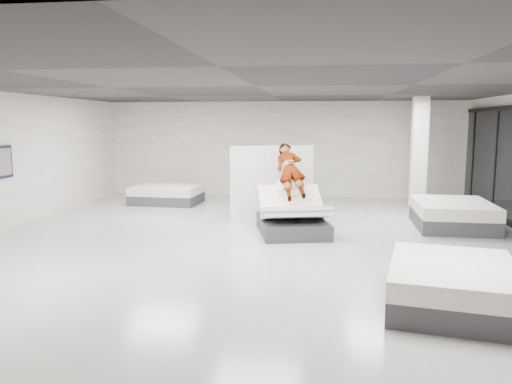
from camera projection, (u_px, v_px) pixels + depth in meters
The scene contains 9 objects.
room at pixel (256, 167), 10.01m from camera, with size 14.00×14.04×3.20m.
hero_bed at pixel (292, 218), 11.26m from camera, with size 1.84×2.20×1.14m.
person at pixel (290, 180), 11.45m from camera, with size 0.62×0.40×1.69m, color slate.
remote at pixel (303, 190), 11.16m from camera, with size 0.05×0.14×0.03m, color black.
divider_panel at pixel (272, 184), 12.57m from camera, with size 2.12×0.10×1.92m, color white.
flat_bed_right_far at pixel (452, 214), 11.94m from camera, with size 1.78×2.33×0.63m.
flat_bed_right_near at pixel (452, 285), 6.79m from camera, with size 2.00×2.43×0.59m.
flat_bed_left_far at pixel (167, 195), 15.47m from camera, with size 2.09×1.61×0.55m.
column at pixel (419, 155), 13.90m from camera, with size 0.40×0.40×3.20m, color white.
Camera 1 is at (1.32, -9.89, 2.49)m, focal length 35.00 mm.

